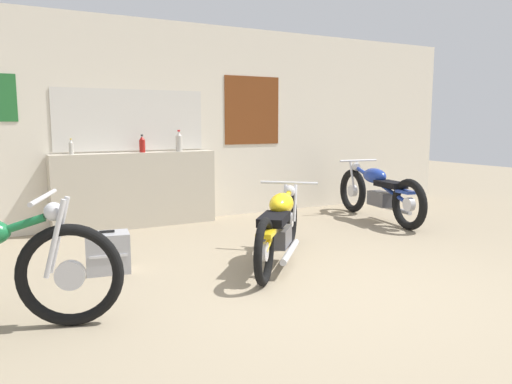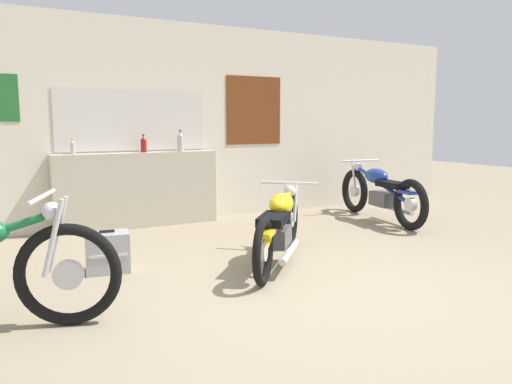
# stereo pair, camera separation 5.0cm
# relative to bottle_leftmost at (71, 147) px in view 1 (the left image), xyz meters

# --- Properties ---
(ground_plane) EXTENTS (24.00, 24.00, 0.00)m
(ground_plane) POSITION_rel_bottle_leftmost_xyz_m (1.56, -3.42, -1.10)
(ground_plane) COLOR gray
(wall_back) EXTENTS (10.00, 0.07, 2.80)m
(wall_back) POSITION_rel_bottle_leftmost_xyz_m (1.54, 0.18, 0.30)
(wall_back) COLOR beige
(wall_back) RESTS_ON ground_plane
(sill_counter) EXTENTS (2.19, 0.28, 1.01)m
(sill_counter) POSITION_rel_bottle_leftmost_xyz_m (0.81, 0.00, -0.60)
(sill_counter) COLOR #B7AD99
(sill_counter) RESTS_ON ground_plane
(bottle_leftmost) EXTENTS (0.06, 0.06, 0.20)m
(bottle_leftmost) POSITION_rel_bottle_leftmost_xyz_m (0.00, 0.00, 0.00)
(bottle_leftmost) COLOR #B7B2A8
(bottle_leftmost) RESTS_ON sill_counter
(bottle_left_center) EXTENTS (0.08, 0.08, 0.24)m
(bottle_left_center) POSITION_rel_bottle_leftmost_xyz_m (0.90, -0.02, 0.02)
(bottle_left_center) COLOR maroon
(bottle_left_center) RESTS_ON sill_counter
(bottle_center) EXTENTS (0.09, 0.09, 0.30)m
(bottle_center) POSITION_rel_bottle_leftmost_xyz_m (1.42, -0.03, 0.04)
(bottle_center) COLOR #B7B2A8
(bottle_center) RESTS_ON sill_counter
(motorcycle_yellow) EXTENTS (1.43, 1.58, 0.76)m
(motorcycle_yellow) POSITION_rel_bottle_leftmost_xyz_m (1.59, -2.42, -0.71)
(motorcycle_yellow) COLOR black
(motorcycle_yellow) RESTS_ON ground_plane
(motorcycle_blue) EXTENTS (0.64, 2.08, 0.84)m
(motorcycle_blue) POSITION_rel_bottle_leftmost_xyz_m (4.01, -1.23, -0.69)
(motorcycle_blue) COLOR black
(motorcycle_blue) RESTS_ON ground_plane
(hard_case_silver) EXTENTS (0.44, 0.35, 0.41)m
(hard_case_silver) POSITION_rel_bottle_leftmost_xyz_m (-0.01, -1.91, -0.91)
(hard_case_silver) COLOR #9E9EA3
(hard_case_silver) RESTS_ON ground_plane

